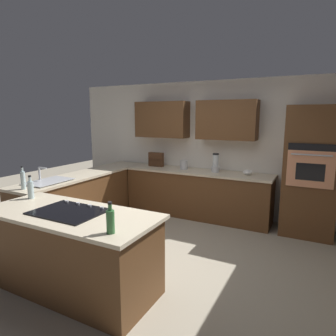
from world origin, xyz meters
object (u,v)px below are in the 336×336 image
kettle (184,165)px  dish_soap_bottle (23,180)px  cooktop (69,211)px  mixing_bowl (248,172)px  second_bottle (110,221)px  wall_oven (311,172)px  spice_rack (156,159)px  sink_unit (48,181)px  oil_bottle (31,189)px  blender (216,164)px

kettle → dish_soap_bottle: size_ratio=0.53×
cooktop → dish_soap_bottle: size_ratio=2.26×
mixing_bowl → second_bottle: (0.50, 3.22, 0.07)m
wall_oven → spice_rack: 2.90m
sink_unit → second_bottle: bearing=151.5°
wall_oven → mixing_bowl: bearing=-2.7°
sink_unit → dish_soap_bottle: (-0.06, 0.48, 0.12)m
wall_oven → mixing_bowl: 1.01m
sink_unit → kettle: 2.49m
sink_unit → kettle: bearing=-125.0°
spice_rack → dish_soap_bottle: bearing=74.3°
second_bottle → oil_bottle: bearing=-14.9°
cooktop → oil_bottle: (0.83, -0.17, 0.11)m
mixing_bowl → oil_bottle: 3.50m
spice_rack → blender: bearing=178.4°
blender → kettle: (0.65, -0.00, -0.06)m
wall_oven → mixing_bowl: wall_oven is taller
wall_oven → oil_bottle: 4.15m
cooktop → kettle: (-0.03, -2.96, 0.08)m
cooktop → spice_rack: spice_rack is taller
sink_unit → oil_bottle: size_ratio=2.33×
mixing_bowl → blender: bearing=0.0°
blender → kettle: bearing=-0.0°
mixing_bowl → spice_rack: (1.90, -0.04, 0.10)m
wall_oven → mixing_bowl: size_ratio=12.32×
mixing_bowl → wall_oven: bearing=177.3°
wall_oven → sink_unit: (3.68, 2.00, -0.13)m
blender → spice_rack: bearing=-1.6°
mixing_bowl → dish_soap_bottle: dish_soap_bottle is taller
spice_rack → dish_soap_bottle: size_ratio=0.94×
spice_rack → wall_oven: bearing=178.3°
sink_unit → cooktop: 1.68m
wall_oven → blender: bearing=-1.7°
wall_oven → sink_unit: bearing=28.5°
kettle → dish_soap_bottle: dish_soap_bottle is taller
sink_unit → blender: size_ratio=1.99×
sink_unit → second_bottle: second_bottle is taller
cooktop → oil_bottle: oil_bottle is taller
cooktop → kettle: 2.97m
wall_oven → spice_rack: (2.90, -0.08, -0.01)m
wall_oven → oil_bottle: bearing=41.5°
blender → dish_soap_bottle: bearing=51.3°
sink_unit → second_bottle: (-2.18, 1.18, 0.10)m
sink_unit → spice_rack: (-0.78, -2.08, 0.13)m
wall_oven → spice_rack: wall_oven is taller
spice_rack → kettle: (-0.65, 0.04, -0.06)m
blender → spice_rack: size_ratio=1.11×
wall_oven → kettle: (2.25, -0.05, -0.06)m
wall_oven → dish_soap_bottle: wall_oven is taller
spice_rack → second_bottle: size_ratio=1.09×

